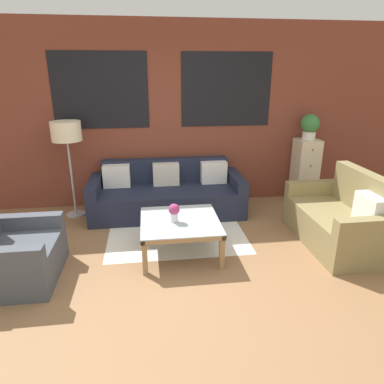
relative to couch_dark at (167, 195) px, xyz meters
The scene contains 11 objects.
ground_plane 1.97m from the couch_dark, 89.06° to the right, with size 16.00×16.00×0.00m, color #8E6642.
wall_back_brick 1.23m from the couch_dark, 86.22° to the left, with size 8.40×0.09×2.80m.
rug 0.77m from the couch_dark, 84.18° to the right, with size 1.81×1.47×0.00m.
couch_dark is the anchor object (origin of this frame).
settee_vintage 2.46m from the couch_dark, 31.76° to the right, with size 0.80×1.44×0.92m.
armchair_corner 2.33m from the couch_dark, 136.67° to the right, with size 0.80×0.93×0.84m.
coffee_table 1.28m from the couch_dark, 86.73° to the right, with size 0.91×0.91×0.43m.
floor_lamp 1.68m from the couch_dark, behind, with size 0.42×0.42×1.41m.
drawer_cabinet 2.32m from the couch_dark, ahead, with size 0.36×0.39×1.04m.
potted_plant 2.51m from the couch_dark, ahead, with size 0.29×0.29×0.40m.
flower_vase 1.35m from the couch_dark, 89.82° to the right, with size 0.13×0.13×0.22m.
Camera 1 is at (-0.30, -2.98, 2.08)m, focal length 32.00 mm.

